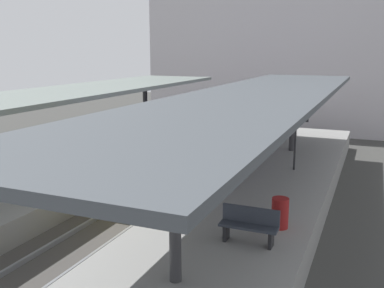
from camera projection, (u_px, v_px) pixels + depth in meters
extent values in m
plane|color=#383835|center=(135.00, 216.00, 14.81)|extent=(80.00, 80.00, 0.00)
cube|color=gray|center=(46.00, 189.00, 16.15)|extent=(4.40, 28.00, 1.00)
cube|color=gray|center=(244.00, 219.00, 13.26)|extent=(4.40, 28.00, 1.00)
cube|color=#423F3D|center=(135.00, 213.00, 14.79)|extent=(3.20, 28.00, 0.20)
cube|color=slate|center=(117.00, 206.00, 15.03)|extent=(0.08, 28.00, 0.14)
cube|color=slate|center=(154.00, 212.00, 14.48)|extent=(0.08, 28.00, 0.14)
cube|color=#472D6B|center=(192.00, 141.00, 18.94)|extent=(2.70, 11.22, 2.90)
cube|color=yellow|center=(124.00, 179.00, 13.90)|extent=(2.65, 0.08, 2.60)
cube|color=black|center=(164.00, 131.00, 19.39)|extent=(0.04, 10.33, 0.76)
cube|color=black|center=(222.00, 136.00, 18.35)|extent=(0.04, 10.33, 0.76)
cube|color=#515156|center=(192.00, 106.00, 18.62)|extent=(2.16, 10.66, 0.20)
cylinder|color=#333335|center=(145.00, 111.00, 22.68)|extent=(0.24, 0.24, 2.84)
cube|color=slate|center=(65.00, 93.00, 16.69)|extent=(4.18, 21.00, 0.16)
cylinder|color=#333335|center=(175.00, 208.00, 8.42)|extent=(0.24, 0.24, 3.05)
cylinder|color=#333335|center=(293.00, 118.00, 19.77)|extent=(0.24, 0.24, 3.05)
cube|color=#3D4247|center=(259.00, 95.00, 13.75)|extent=(4.18, 21.00, 0.16)
cube|color=black|center=(226.00, 232.00, 10.58)|extent=(0.08, 0.32, 0.40)
cube|color=black|center=(271.00, 239.00, 10.16)|extent=(0.08, 0.32, 0.40)
cube|color=#2D333D|center=(248.00, 227.00, 10.32)|extent=(1.40, 0.40, 0.06)
cube|color=#2D333D|center=(251.00, 215.00, 10.44)|extent=(1.40, 0.06, 0.40)
cylinder|color=#262628|center=(295.00, 142.00, 16.63)|extent=(0.08, 0.08, 2.20)
cube|color=black|center=(296.00, 117.00, 16.43)|extent=(0.90, 0.06, 0.32)
cylinder|color=maroon|center=(280.00, 213.00, 11.27)|extent=(0.44, 0.44, 0.80)
cylinder|color=#232328|center=(59.00, 156.00, 17.23)|extent=(0.28, 0.28, 0.83)
cylinder|color=maroon|center=(58.00, 139.00, 17.08)|extent=(0.36, 0.36, 0.58)
sphere|color=beige|center=(57.00, 129.00, 16.99)|extent=(0.22, 0.22, 0.22)
cube|color=#B7B2B7|center=(280.00, 51.00, 31.46)|extent=(18.00, 6.00, 11.00)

